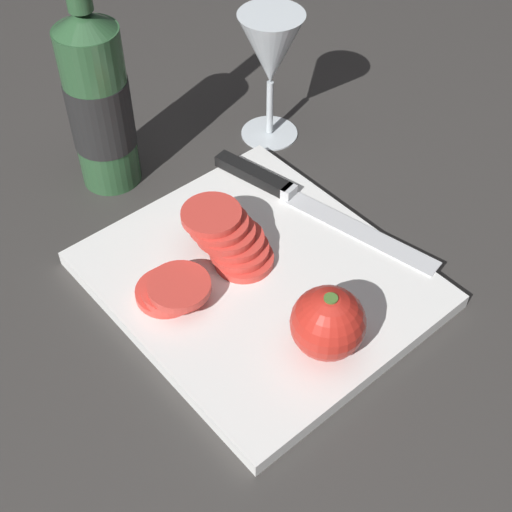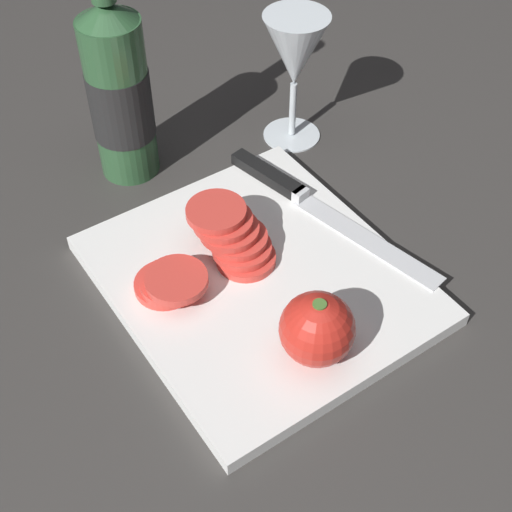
% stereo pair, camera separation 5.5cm
% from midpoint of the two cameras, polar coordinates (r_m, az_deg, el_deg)
% --- Properties ---
extents(ground_plane, '(3.00, 3.00, 0.00)m').
position_cam_midpoint_polar(ground_plane, '(0.73, 2.47, -6.33)').
color(ground_plane, '#383533').
extents(cutting_board, '(0.33, 0.29, 0.02)m').
position_cam_midpoint_polar(cutting_board, '(0.76, -2.08, -2.08)').
color(cutting_board, white).
rests_on(cutting_board, ground_plane).
extents(wine_bottle, '(0.07, 0.07, 0.33)m').
position_cam_midpoint_polar(wine_bottle, '(0.85, -14.38, 11.97)').
color(wine_bottle, '#2D5633').
rests_on(wine_bottle, ground_plane).
extents(wine_glass, '(0.08, 0.08, 0.17)m').
position_cam_midpoint_polar(wine_glass, '(0.90, -0.64, 15.82)').
color(wine_glass, silver).
rests_on(wine_glass, ground_plane).
extents(whole_tomato, '(0.07, 0.07, 0.07)m').
position_cam_midpoint_polar(whole_tomato, '(0.67, 3.42, -5.48)').
color(whole_tomato, red).
rests_on(whole_tomato, cutting_board).
extents(knife, '(0.30, 0.08, 0.01)m').
position_cam_midpoint_polar(knife, '(0.85, 0.06, 5.34)').
color(knife, silver).
rests_on(knife, cutting_board).
extents(tomato_slice_stack_near, '(0.10, 0.08, 0.05)m').
position_cam_midpoint_polar(tomato_slice_stack_near, '(0.76, -4.26, 1.48)').
color(tomato_slice_stack_near, '#D63D33').
rests_on(tomato_slice_stack_near, cutting_board).
extents(tomato_slice_stack_far, '(0.08, 0.07, 0.03)m').
position_cam_midpoint_polar(tomato_slice_stack_far, '(0.73, -8.82, -2.74)').
color(tomato_slice_stack_far, '#D63D33').
rests_on(tomato_slice_stack_far, cutting_board).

